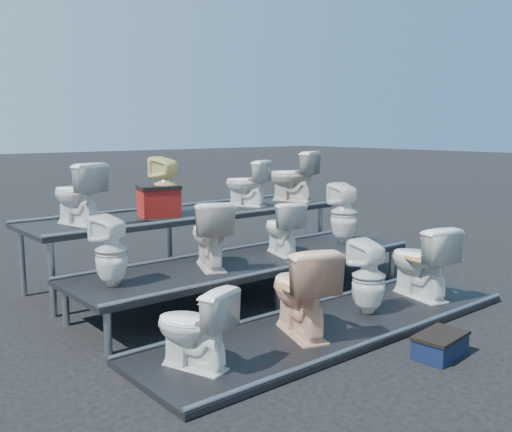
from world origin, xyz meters
TOP-DOWN VIEW (x-y plane):
  - ground at (0.00, 0.00)m, footprint 80.00×80.00m
  - tier_front at (0.00, -1.30)m, footprint 4.20×1.20m
  - tier_mid at (0.00, 0.00)m, footprint 4.20×1.20m
  - tier_back at (0.00, 1.30)m, footprint 4.20×1.20m
  - toilet_0 at (-1.63, -1.30)m, footprint 0.58×0.75m
  - toilet_1 at (-0.46, -1.30)m, footprint 0.73×0.94m
  - toilet_2 at (0.51, -1.30)m, footprint 0.39×0.39m
  - toilet_3 at (1.41, -1.30)m, footprint 0.63×0.89m
  - toilet_4 at (-1.70, 0.00)m, footprint 0.38×0.39m
  - toilet_5 at (-0.56, 0.00)m, footprint 0.66×0.82m
  - toilet_6 at (0.48, 0.00)m, footprint 0.53×0.71m
  - toilet_7 at (1.57, 0.00)m, footprint 0.42×0.43m
  - toilet_8 at (-1.48, 1.30)m, footprint 0.53×0.76m
  - toilet_9 at (-0.31, 1.30)m, footprint 0.42×0.42m
  - toilet_10 at (0.98, 1.30)m, footprint 0.57×0.72m
  - toilet_11 at (1.86, 1.30)m, footprint 0.65×0.84m
  - red_crate at (-0.46, 1.25)m, footprint 0.55×0.48m
  - step_stool at (0.20, -2.35)m, footprint 0.52×0.35m

SIDE VIEW (x-z plane):
  - ground at x=0.00m, z-range 0.00..0.00m
  - tier_front at x=0.00m, z-range 0.00..0.06m
  - step_stool at x=0.20m, z-range 0.00..0.18m
  - tier_mid at x=0.00m, z-range 0.00..0.46m
  - toilet_0 at x=-1.63m, z-range 0.06..0.74m
  - tier_back at x=0.00m, z-range 0.00..0.86m
  - toilet_2 at x=0.51m, z-range 0.06..0.82m
  - toilet_3 at x=1.41m, z-range 0.06..0.89m
  - toilet_1 at x=-0.46m, z-range 0.06..0.90m
  - toilet_6 at x=0.48m, z-range 0.46..1.10m
  - toilet_4 at x=-1.70m, z-range 0.46..1.14m
  - toilet_5 at x=-0.56m, z-range 0.46..1.19m
  - toilet_7 at x=1.57m, z-range 0.46..1.24m
  - red_crate at x=-0.46m, z-range 0.86..1.20m
  - toilet_10 at x=0.98m, z-range 0.86..1.51m
  - toilet_8 at x=-1.48m, z-range 0.86..1.57m
  - toilet_9 at x=-0.31m, z-range 0.86..1.60m
  - toilet_11 at x=1.86m, z-range 0.86..1.61m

